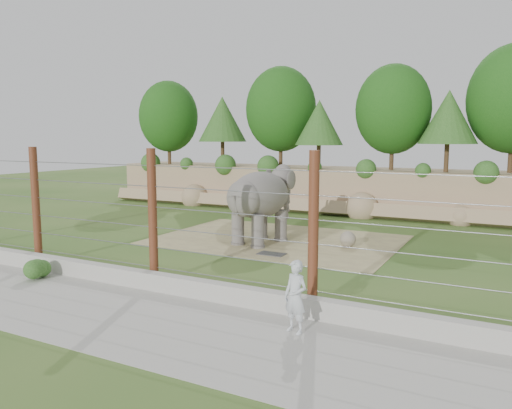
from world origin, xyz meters
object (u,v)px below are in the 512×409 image
at_px(stone_ball, 348,239).
at_px(barrier_fence, 153,217).
at_px(elephant, 260,206).
at_px(zookeeper, 296,297).

xyz_separation_m(stone_ball, barrier_fence, (-3.61, -7.40, 1.66)).
relative_size(elephant, zookeeper, 2.33).
height_order(elephant, zookeeper, elephant).
relative_size(stone_ball, zookeeper, 0.39).
distance_m(elephant, zookeeper, 9.62).
bearing_deg(barrier_fence, zookeeper, -16.48).
bearing_deg(elephant, zookeeper, -49.34).
bearing_deg(barrier_fence, elephant, 88.96).
height_order(elephant, barrier_fence, barrier_fence).
distance_m(elephant, barrier_fence, 6.62).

